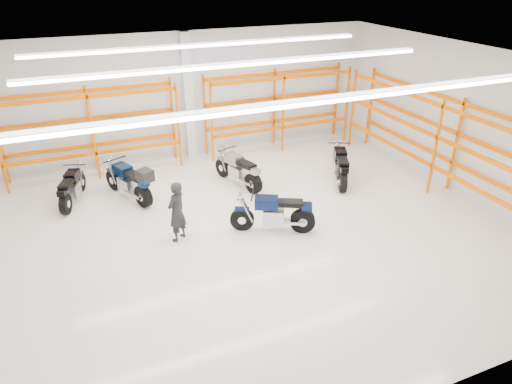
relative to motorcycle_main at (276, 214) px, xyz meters
name	(u,v)px	position (x,y,z in m)	size (l,w,h in m)	color
ground	(250,232)	(-0.69, 0.23, -0.53)	(14.00, 14.00, 0.00)	silver
room_shell	(248,115)	(-0.69, 0.26, 2.75)	(14.02, 12.02, 4.51)	silver
motorcycle_main	(276,214)	(0.00, 0.00, 0.00)	(2.14, 1.18, 1.13)	black
motorcycle_back_a	(71,189)	(-5.01, 3.83, -0.05)	(0.97, 2.01, 1.03)	black
motorcycle_back_b	(131,182)	(-3.32, 3.34, 0.07)	(1.28, 2.33, 1.26)	black
motorcycle_back_c	(239,171)	(0.08, 3.03, 0.00)	(0.97, 2.22, 1.12)	black
motorcycle_back_d	(340,167)	(3.26, 2.03, 0.00)	(1.16, 2.18, 1.14)	black
standing_man	(177,212)	(-2.55, 0.61, 0.30)	(0.61, 0.40, 1.66)	black
structural_column	(188,98)	(-0.69, 6.05, 1.72)	(0.32, 0.32, 4.50)	white
pallet_racking_back_left	(91,125)	(-4.09, 5.71, 1.26)	(5.67, 0.87, 3.00)	#FE6500
pallet_racking_back_right	(279,103)	(2.71, 5.71, 1.26)	(5.67, 0.87, 3.00)	#FE6500
pallet_racking_side	(448,137)	(5.79, 0.23, 1.28)	(0.87, 9.07, 3.00)	#FE6500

